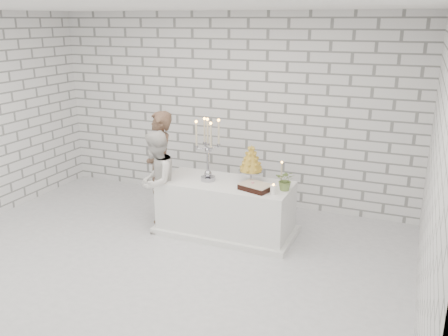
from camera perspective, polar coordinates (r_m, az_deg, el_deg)
ground at (r=6.00m, az=-8.58°, el=-11.41°), size 6.00×5.00×0.01m
ceiling at (r=5.27m, az=-10.11°, el=18.53°), size 6.00×5.00×0.01m
wall_back at (r=7.63m, az=0.56°, el=7.04°), size 6.00×0.01×3.00m
wall_right at (r=4.68m, az=23.90°, el=-1.20°), size 0.01×5.00×3.00m
cake_table at (r=6.62m, az=0.22°, el=-4.77°), size 1.80×0.80×0.75m
groom at (r=6.96m, az=-7.63°, el=0.10°), size 0.61×0.71×1.64m
bride at (r=6.66m, az=-8.10°, el=-1.67°), size 0.65×0.77×1.43m
candelabra at (r=6.43m, az=-1.96°, el=2.19°), size 0.38×0.38×0.88m
croquembouche at (r=6.43m, az=3.26°, el=0.55°), size 0.40×0.40×0.52m
chocolate_cake at (r=6.19m, az=3.82°, el=-2.28°), size 0.46×0.38×0.08m
pillar_candle at (r=6.06m, az=5.93°, el=-2.61°), size 0.09×0.09×0.12m
extra_taper at (r=6.33m, az=6.89°, el=-0.78°), size 0.06×0.06×0.32m
flowers at (r=6.19m, az=7.41°, el=-1.44°), size 0.26×0.23×0.28m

